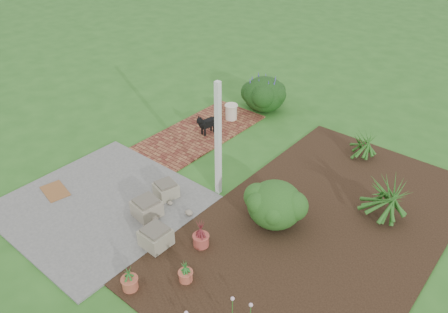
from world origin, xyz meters
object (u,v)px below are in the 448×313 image
Objects in this scene: stone_trough_near at (156,238)px; cream_ceramic_urn at (231,112)px; evergreen_shrub at (275,204)px; black_dog at (206,123)px.

cream_ceramic_urn is (-2.01, 4.61, 0.05)m from stone_trough_near.
black_dog is at bearing 152.31° from evergreen_shrub.
black_dog is 1.05m from cream_ceramic_urn.
evergreen_shrub is (1.27, 1.86, 0.28)m from stone_trough_near.
cream_ceramic_urn is 0.40× the size of evergreen_shrub.
stone_trough_near is 4.08m from black_dog.
evergreen_shrub reaches higher than cream_ceramic_urn.
black_dog is 1.46× the size of cream_ceramic_urn.
evergreen_shrub is (3.28, -2.75, 0.23)m from cream_ceramic_urn.
stone_trough_near is 0.78× the size of black_dog.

